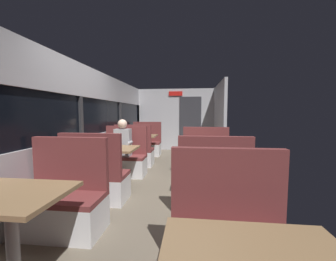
% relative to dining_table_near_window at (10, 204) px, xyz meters
% --- Properties ---
extents(ground_plane, '(3.30, 9.20, 0.02)m').
position_rel_dining_table_near_window_xyz_m(ground_plane, '(0.89, 2.09, -0.65)').
color(ground_plane, '#665B4C').
extents(carriage_window_panel_left, '(0.09, 8.48, 2.30)m').
position_rel_dining_table_near_window_xyz_m(carriage_window_panel_left, '(-0.56, 2.09, 0.47)').
color(carriage_window_panel_left, '#B2B2B7').
rests_on(carriage_window_panel_left, ground_plane).
extents(carriage_end_bulkhead, '(2.90, 0.11, 2.30)m').
position_rel_dining_table_near_window_xyz_m(carriage_end_bulkhead, '(0.95, 6.28, 0.50)').
color(carriage_end_bulkhead, '#B2B2B7').
rests_on(carriage_end_bulkhead, ground_plane).
extents(carriage_aisle_panel_right, '(0.08, 2.40, 2.30)m').
position_rel_dining_table_near_window_xyz_m(carriage_aisle_panel_right, '(2.34, 5.09, 0.51)').
color(carriage_aisle_panel_right, '#B2B2B7').
rests_on(carriage_aisle_panel_right, ground_plane).
extents(dining_table_near_window, '(0.90, 0.70, 0.74)m').
position_rel_dining_table_near_window_xyz_m(dining_table_near_window, '(0.00, 0.00, 0.00)').
color(dining_table_near_window, '#9E9EA3').
rests_on(dining_table_near_window, ground_plane).
extents(bench_near_window_facing_entry, '(0.95, 0.50, 1.10)m').
position_rel_dining_table_near_window_xyz_m(bench_near_window_facing_entry, '(0.00, 0.70, -0.31)').
color(bench_near_window_facing_entry, silver).
rests_on(bench_near_window_facing_entry, ground_plane).
extents(dining_table_mid_window, '(0.90, 0.70, 0.74)m').
position_rel_dining_table_near_window_xyz_m(dining_table_mid_window, '(0.00, 2.23, 0.00)').
color(dining_table_mid_window, '#9E9EA3').
rests_on(dining_table_mid_window, ground_plane).
extents(bench_mid_window_facing_end, '(0.95, 0.50, 1.10)m').
position_rel_dining_table_near_window_xyz_m(bench_mid_window_facing_end, '(0.00, 1.53, -0.31)').
color(bench_mid_window_facing_end, silver).
rests_on(bench_mid_window_facing_end, ground_plane).
extents(bench_mid_window_facing_entry, '(0.95, 0.50, 1.10)m').
position_rel_dining_table_near_window_xyz_m(bench_mid_window_facing_entry, '(0.00, 2.93, -0.31)').
color(bench_mid_window_facing_entry, silver).
rests_on(bench_mid_window_facing_entry, ground_plane).
extents(dining_table_far_window, '(0.90, 0.70, 0.74)m').
position_rel_dining_table_near_window_xyz_m(dining_table_far_window, '(0.00, 4.47, 0.00)').
color(dining_table_far_window, '#9E9EA3').
rests_on(dining_table_far_window, ground_plane).
extents(bench_far_window_facing_end, '(0.95, 0.50, 1.10)m').
position_rel_dining_table_near_window_xyz_m(bench_far_window_facing_end, '(0.00, 3.77, -0.31)').
color(bench_far_window_facing_end, silver).
rests_on(bench_far_window_facing_end, ground_plane).
extents(bench_far_window_facing_entry, '(0.95, 0.50, 1.10)m').
position_rel_dining_table_near_window_xyz_m(bench_far_window_facing_entry, '(0.00, 5.17, -0.31)').
color(bench_far_window_facing_entry, silver).
rests_on(bench_far_window_facing_entry, ground_plane).
extents(bench_front_aisle_facing_entry, '(0.95, 0.50, 1.10)m').
position_rel_dining_table_near_window_xyz_m(bench_front_aisle_facing_entry, '(1.79, 0.10, -0.31)').
color(bench_front_aisle_facing_entry, silver).
rests_on(bench_front_aisle_facing_entry, ground_plane).
extents(dining_table_rear_aisle, '(0.90, 0.70, 0.74)m').
position_rel_dining_table_near_window_xyz_m(dining_table_rear_aisle, '(1.79, 2.03, 0.00)').
color(dining_table_rear_aisle, '#9E9EA3').
rests_on(dining_table_rear_aisle, ground_plane).
extents(bench_rear_aisle_facing_end, '(0.95, 0.50, 1.10)m').
position_rel_dining_table_near_window_xyz_m(bench_rear_aisle_facing_end, '(1.79, 1.33, -0.31)').
color(bench_rear_aisle_facing_end, silver).
rests_on(bench_rear_aisle_facing_end, ground_plane).
extents(bench_rear_aisle_facing_entry, '(0.95, 0.50, 1.10)m').
position_rel_dining_table_near_window_xyz_m(bench_rear_aisle_facing_entry, '(1.79, 2.73, -0.31)').
color(bench_rear_aisle_facing_entry, silver).
rests_on(bench_rear_aisle_facing_entry, ground_plane).
extents(seated_passenger, '(0.47, 0.55, 1.26)m').
position_rel_dining_table_near_window_xyz_m(seated_passenger, '(0.00, 2.86, -0.10)').
color(seated_passenger, '#26262D').
rests_on(seated_passenger, ground_plane).
extents(coffee_cup_primary, '(0.07, 0.07, 0.09)m').
position_rel_dining_table_near_window_xyz_m(coffee_cup_primary, '(-0.02, 2.24, 0.15)').
color(coffee_cup_primary, '#26598C').
rests_on(coffee_cup_primary, dining_table_mid_window).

